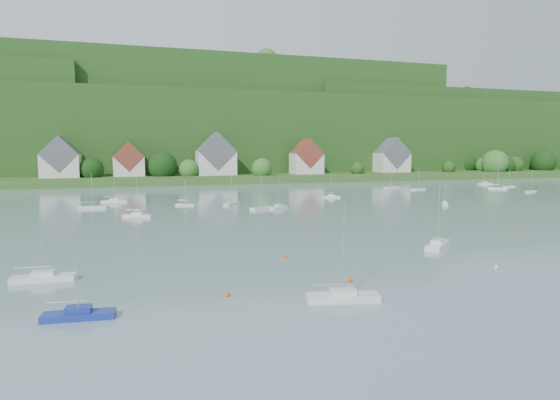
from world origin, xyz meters
The scene contains 17 objects.
far_shore_strip centered at (0.00, 200.00, 1.50)m, with size 600.00×60.00×3.00m, color #2E5921.
forested_ridge centered at (0.39, 268.57, 22.89)m, with size 620.00×181.22×69.89m.
village_building_0 centered at (-55.00, 187.00, 9.51)m, with size 14.00×10.40×16.00m.
village_building_1 centered at (-30.00, 189.00, 8.75)m, with size 12.00×9.36×14.00m.
village_building_2 centered at (5.00, 188.00, 10.27)m, with size 16.00×11.44×18.00m.
village_building_3 centered at (45.00, 186.00, 9.43)m, with size 13.00×10.40×15.50m.
village_building_4 centered at (90.00, 190.00, 9.59)m, with size 15.00×10.40×16.50m.
near_sailboat_0 centered at (-9.83, 27.20, 0.46)m, with size 6.76×3.22×8.79m.
near_sailboat_1 centered at (-31.99, 29.35, 0.42)m, with size 5.70×2.09×7.53m.
near_sailboat_3 centered at (12.57, 44.81, 0.47)m, with size 6.39×6.08×9.31m.
near_sailboat_6 centered at (-36.74, 42.17, 0.44)m, with size 6.31×2.13×8.38m.
mooring_buoy_0 centered at (-6.57, 32.61, 0.00)m, with size 0.51×0.51×0.51m, color #FB4A00.
mooring_buoy_1 centered at (12.02, 33.01, 0.00)m, with size 0.45×0.45×0.45m, color white.
mooring_buoy_2 centered at (34.45, 52.09, 0.00)m, with size 0.43×0.43×0.43m, color #FB4A00.
mooring_buoy_3 centered at (-9.64, 44.96, 0.00)m, with size 0.44×0.44×0.44m, color #FB4A00.
mooring_buoy_5 centered at (-19.48, 31.57, 0.00)m, with size 0.47×0.47×0.47m, color #FB4A00.
far_sailboat_cluster centered at (13.60, 115.23, 0.37)m, with size 195.16×61.63×8.71m.
Camera 1 is at (-27.18, -10.29, 13.49)m, focal length 30.16 mm.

